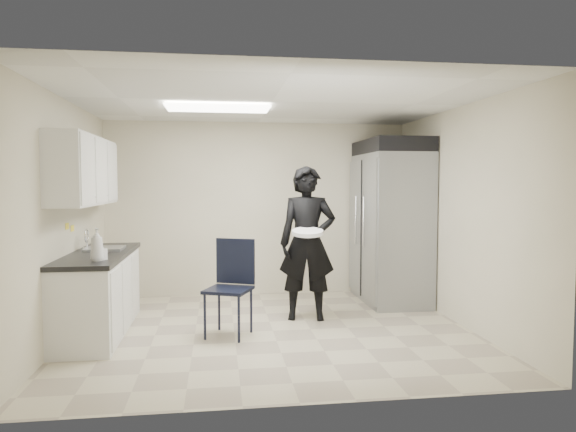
{
  "coord_description": "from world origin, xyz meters",
  "views": [
    {
      "loc": [
        -0.61,
        -5.75,
        1.69
      ],
      "look_at": [
        0.2,
        0.2,
        1.3
      ],
      "focal_mm": 32.0,
      "sensor_mm": 36.0,
      "label": 1
    }
  ],
  "objects": [
    {
      "name": "lower_counter",
      "position": [
        -1.95,
        0.2,
        0.43
      ],
      "size": [
        0.6,
        1.9,
        0.86
      ],
      "primitive_type": "cube",
      "color": "silver",
      "rests_on": "floor"
    },
    {
      "name": "bucket_lid",
      "position": [
        0.44,
        0.22,
        1.11
      ],
      "size": [
        0.43,
        0.43,
        0.05
      ],
      "primitive_type": "cylinder",
      "rotation": [
        0.0,
        0.0,
        -0.16
      ],
      "color": "white",
      "rests_on": "man_tuxedo"
    },
    {
      "name": "countertop",
      "position": [
        -1.95,
        0.2,
        0.89
      ],
      "size": [
        0.64,
        1.95,
        0.05
      ],
      "primitive_type": "cube",
      "color": "black",
      "rests_on": "lower_counter"
    },
    {
      "name": "back_wall",
      "position": [
        0.0,
        2.0,
        1.3
      ],
      "size": [
        4.5,
        0.0,
        4.5
      ],
      "primitive_type": "plane",
      "rotation": [
        1.57,
        0.0,
        0.0
      ],
      "color": "beige",
      "rests_on": "floor"
    },
    {
      "name": "commercial_fridge",
      "position": [
        1.83,
        1.27,
        1.05
      ],
      "size": [
        0.8,
        1.35,
        2.1
      ],
      "primitive_type": "cube",
      "color": "gray",
      "rests_on": "floor"
    },
    {
      "name": "soap_bottle_a",
      "position": [
        -1.82,
        -0.43,
        1.08
      ],
      "size": [
        0.17,
        0.17,
        0.33
      ],
      "primitive_type": "imported",
      "rotation": [
        0.0,
        0.0,
        0.49
      ],
      "color": "white",
      "rests_on": "countertop"
    },
    {
      "name": "soap_bottle_b",
      "position": [
        -1.78,
        -0.38,
        1.0
      ],
      "size": [
        0.1,
        0.11,
        0.17
      ],
      "primitive_type": "imported",
      "rotation": [
        0.0,
        0.0,
        -0.44
      ],
      "color": "#BBB8C6",
      "rests_on": "countertop"
    },
    {
      "name": "fridge_compressor",
      "position": [
        1.83,
        1.27,
        2.2
      ],
      "size": [
        0.8,
        1.35,
        0.2
      ],
      "primitive_type": "cube",
      "color": "black",
      "rests_on": "commercial_fridge"
    },
    {
      "name": "folding_chair",
      "position": [
        -0.51,
        -0.13,
        0.52
      ],
      "size": [
        0.6,
        0.6,
        1.03
      ],
      "primitive_type": "cube",
      "rotation": [
        0.0,
        0.0,
        -0.4
      ],
      "color": "black",
      "rests_on": "floor"
    },
    {
      "name": "ceiling_panel",
      "position": [
        -0.6,
        0.4,
        2.57
      ],
      "size": [
        1.2,
        0.6,
        0.02
      ],
      "primitive_type": "cube",
      "color": "white",
      "rests_on": "ceiling"
    },
    {
      "name": "man_tuxedo",
      "position": [
        0.48,
        0.47,
        0.95
      ],
      "size": [
        0.76,
        0.57,
        1.9
      ],
      "primitive_type": "imported",
      "rotation": [
        0.0,
        0.0,
        -0.16
      ],
      "color": "black",
      "rests_on": "floor"
    },
    {
      "name": "towel_dispenser",
      "position": [
        -2.14,
        1.35,
        1.62
      ],
      "size": [
        0.22,
        0.3,
        0.35
      ],
      "primitive_type": "cube",
      "color": "black",
      "rests_on": "left_wall"
    },
    {
      "name": "right_wall",
      "position": [
        2.25,
        0.0,
        1.3
      ],
      "size": [
        0.0,
        4.0,
        4.0
      ],
      "primitive_type": "plane",
      "rotation": [
        1.57,
        0.0,
        -1.57
      ],
      "color": "beige",
      "rests_on": "floor"
    },
    {
      "name": "notice_sticker_left",
      "position": [
        -2.24,
        0.1,
        1.22
      ],
      "size": [
        0.0,
        0.12,
        0.07
      ],
      "primitive_type": "cube",
      "color": "yellow",
      "rests_on": "left_wall"
    },
    {
      "name": "upper_cabinets",
      "position": [
        -2.08,
        0.2,
        1.83
      ],
      "size": [
        0.35,
        1.8,
        0.75
      ],
      "primitive_type": "cube",
      "color": "silver",
      "rests_on": "left_wall"
    },
    {
      "name": "sink",
      "position": [
        -1.93,
        0.45,
        0.87
      ],
      "size": [
        0.42,
        0.4,
        0.14
      ],
      "primitive_type": "cube",
      "color": "gray",
      "rests_on": "countertop"
    },
    {
      "name": "notice_sticker_right",
      "position": [
        -2.24,
        0.3,
        1.18
      ],
      "size": [
        0.0,
        0.12,
        0.07
      ],
      "primitive_type": "cube",
      "color": "yellow",
      "rests_on": "left_wall"
    },
    {
      "name": "ceiling",
      "position": [
        0.0,
        0.0,
        2.6
      ],
      "size": [
        4.5,
        4.5,
        0.0
      ],
      "primitive_type": "plane",
      "rotation": [
        3.14,
        0.0,
        0.0
      ],
      "color": "silver",
      "rests_on": "back_wall"
    },
    {
      "name": "floor",
      "position": [
        0.0,
        0.0,
        0.0
      ],
      "size": [
        4.5,
        4.5,
        0.0
      ],
      "primitive_type": "plane",
      "color": "#BEB395",
      "rests_on": "ground"
    },
    {
      "name": "left_wall",
      "position": [
        -2.25,
        0.0,
        1.3
      ],
      "size": [
        0.0,
        4.0,
        4.0
      ],
      "primitive_type": "plane",
      "rotation": [
        1.57,
        0.0,
        1.57
      ],
      "color": "beige",
      "rests_on": "floor"
    },
    {
      "name": "faucet",
      "position": [
        -2.13,
        0.45,
        1.02
      ],
      "size": [
        0.02,
        0.02,
        0.24
      ],
      "primitive_type": "cylinder",
      "color": "silver",
      "rests_on": "countertop"
    }
  ]
}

